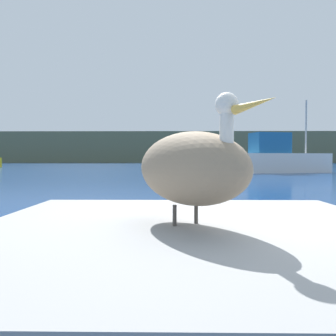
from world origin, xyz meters
The scene contains 5 objects.
ground_plane centered at (0.00, 0.00, 0.00)m, with size 260.00×260.00×0.00m, color navy.
hillside_backdrop centered at (0.00, 75.44, 3.25)m, with size 140.00×17.51×6.49m, color #5B664C.
pier_dock centered at (-0.94, -0.94, 0.29)m, with size 3.17×3.09×0.59m, color #969696.
pelican centered at (-0.93, -0.94, 1.02)m, with size 1.08×1.35×0.91m.
fishing_boat_white centered at (6.47, 21.39, 1.02)m, with size 7.49×3.92×5.31m.
Camera 1 is at (-1.06, -3.45, 1.09)m, focal length 36.72 mm.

